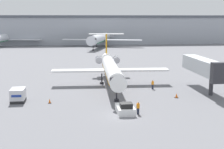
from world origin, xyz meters
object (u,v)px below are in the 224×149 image
object	(u,v)px
pushback_tug	(125,109)
traffic_cone_left	(50,101)
worker_near_tug	(138,108)
airplane_parked_far_left	(101,38)
airplane_main	(111,67)
traffic_cone_right	(177,96)
airplane_parked_far_right	(5,38)
luggage_cart	(18,95)
worker_by_wing	(153,84)
jet_bridge	(204,67)

from	to	relation	value
pushback_tug	traffic_cone_left	bearing A→B (deg)	149.40
worker_near_tug	airplane_parked_far_left	distance (m)	101.35
pushback_tug	worker_near_tug	world-z (taller)	worker_near_tug
airplane_main	traffic_cone_right	distance (m)	15.49
airplane_main	traffic_cone_right	size ratio (longest dim) A/B	39.80
airplane_main	pushback_tug	distance (m)	19.20
pushback_tug	airplane_parked_far_right	xyz separation A→B (m)	(-39.54, 111.25, 3.18)
airplane_parked_far_left	luggage_cart	bearing A→B (deg)	-102.92
luggage_cart	airplane_parked_far_left	world-z (taller)	airplane_parked_far_left
airplane_parked_far_left	worker_by_wing	bearing A→B (deg)	-88.56
worker_near_tug	pushback_tug	bearing A→B (deg)	155.05
worker_near_tug	airplane_parked_far_right	distance (m)	119.39
airplane_main	worker_near_tug	world-z (taller)	airplane_main
airplane_main	traffic_cone_left	world-z (taller)	airplane_main
worker_by_wing	airplane_parked_far_left	xyz separation A→B (m)	(-2.16, 86.34, 3.16)
traffic_cone_right	airplane_parked_far_right	xyz separation A→B (m)	(-49.42, 103.89, 3.42)
worker_near_tug	traffic_cone_right	size ratio (longest dim) A/B	2.34
pushback_tug	jet_bridge	xyz separation A→B (m)	(16.27, 11.48, 3.85)
worker_by_wing	traffic_cone_left	xyz separation A→B (m)	(-18.40, -7.68, -0.54)
airplane_main	airplane_parked_far_right	distance (m)	100.43
luggage_cart	worker_by_wing	xyz separation A→B (m)	(23.41, 6.30, -0.18)
traffic_cone_right	jet_bridge	distance (m)	8.64
luggage_cart	pushback_tug	bearing A→B (deg)	-26.19
worker_near_tug	traffic_cone_left	size ratio (longest dim) A/B	2.37
traffic_cone_right	airplane_parked_far_left	distance (m)	93.30
worker_by_wing	traffic_cone_right	xyz separation A→B (m)	(2.38, -6.77, -0.53)
worker_by_wing	airplane_parked_far_left	bearing A→B (deg)	91.44
airplane_main	worker_near_tug	xyz separation A→B (m)	(1.53, -19.76, -2.55)
worker_by_wing	airplane_main	bearing A→B (deg)	146.61
traffic_cone_left	airplane_parked_far_right	world-z (taller)	airplane_parked_far_right
worker_near_tug	jet_bridge	bearing A→B (deg)	40.02
pushback_tug	traffic_cone_right	bearing A→B (deg)	36.66
luggage_cart	airplane_parked_far_right	xyz separation A→B (m)	(-23.63, 103.42, 2.71)
luggage_cart	traffic_cone_left	bearing A→B (deg)	-15.39
airplane_main	airplane_parked_far_right	bearing A→B (deg)	113.27
airplane_main	worker_near_tug	size ratio (longest dim) A/B	16.98
worker_near_tug	jet_bridge	distance (m)	19.39
pushback_tug	traffic_cone_left	world-z (taller)	pushback_tug
airplane_parked_far_right	worker_by_wing	bearing A→B (deg)	-64.16
traffic_cone_left	traffic_cone_right	size ratio (longest dim) A/B	0.99
pushback_tug	airplane_parked_far_left	size ratio (longest dim) A/B	0.10
luggage_cart	traffic_cone_left	xyz separation A→B (m)	(5.01, -1.38, -0.72)
worker_near_tug	worker_by_wing	bearing A→B (deg)	68.62
worker_near_tug	jet_bridge	world-z (taller)	jet_bridge
traffic_cone_right	airplane_parked_far_right	size ratio (longest dim) A/B	0.02
pushback_tug	jet_bridge	distance (m)	20.28
traffic_cone_left	airplane_parked_far_right	bearing A→B (deg)	105.29
traffic_cone_right	airplane_parked_far_left	size ratio (longest dim) A/B	0.02
worker_by_wing	jet_bridge	distance (m)	9.82
worker_by_wing	airplane_parked_far_left	size ratio (longest dim) A/B	0.04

